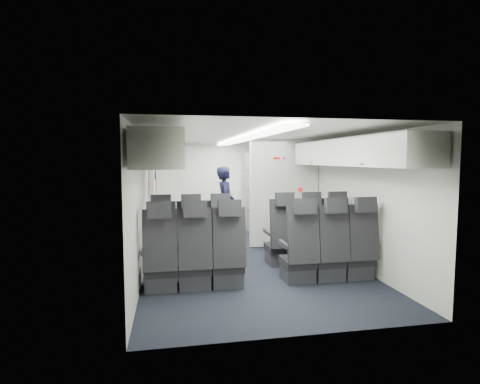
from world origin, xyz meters
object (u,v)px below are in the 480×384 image
object	(u,v)px
carry_on_bag	(161,156)
galley_unit	(260,191)
boarding_door	(153,198)
flight_attendant	(226,204)
seat_row_mid	(264,256)
seat_row_front	(251,242)

from	to	relation	value
carry_on_bag	galley_unit	bearing A→B (deg)	35.28
boarding_door	flight_attendant	size ratio (longest dim) A/B	1.15
seat_row_mid	seat_row_front	bearing A→B (deg)	90.00
seat_row_mid	flight_attendant	size ratio (longest dim) A/B	2.07
carry_on_bag	seat_row_front	bearing A→B (deg)	-31.18
seat_row_front	seat_row_mid	bearing A→B (deg)	-90.00
flight_attendant	carry_on_bag	bearing A→B (deg)	147.62
seat_row_front	carry_on_bag	distance (m)	2.04
galley_unit	flight_attendant	distance (m)	1.70
galley_unit	seat_row_front	bearing A→B (deg)	-106.28
galley_unit	flight_attendant	xyz separation A→B (m)	(-1.07, -1.31, -0.14)
seat_row_front	flight_attendant	distance (m)	1.99
seat_row_mid	galley_unit	xyz separation A→B (m)	(0.95, 4.15, 0.55)
galley_unit	carry_on_bag	size ratio (longest dim) A/B	4.52
flight_attendant	carry_on_bag	world-z (taller)	carry_on_bag
flight_attendant	carry_on_bag	xyz separation A→B (m)	(-1.29, -1.53, 1.01)
seat_row_mid	carry_on_bag	bearing A→B (deg)	137.17
galley_unit	flight_attendant	bearing A→B (deg)	-129.28
seat_row_front	boarding_door	size ratio (longest dim) A/B	1.79
seat_row_mid	flight_attendant	xyz separation A→B (m)	(-0.12, 2.84, 0.40)
galley_unit	boarding_door	world-z (taller)	galley_unit
seat_row_front	boarding_door	bearing A→B (deg)	128.16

